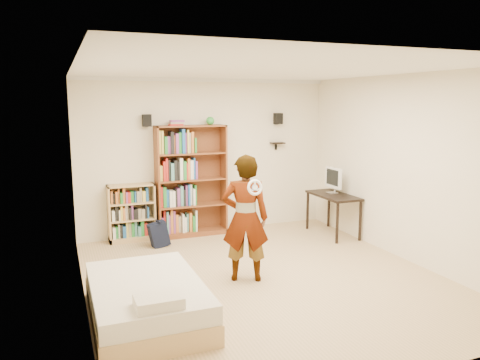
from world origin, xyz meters
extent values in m
cube|color=tan|center=(0.00, 0.00, 0.00)|extent=(4.50, 5.00, 0.01)
cube|color=silver|center=(0.00, 2.50, 1.35)|extent=(4.50, 0.02, 2.70)
cube|color=silver|center=(0.00, -2.50, 1.35)|extent=(4.50, 0.02, 2.70)
cube|color=silver|center=(-2.25, 0.00, 1.35)|extent=(0.02, 5.00, 2.70)
cube|color=silver|center=(2.25, 0.00, 1.35)|extent=(0.02, 5.00, 2.70)
cube|color=white|center=(0.00, 0.00, 2.70)|extent=(4.50, 5.00, 0.02)
cube|color=silver|center=(0.00, 2.47, 2.67)|extent=(4.50, 0.06, 0.06)
cube|color=silver|center=(0.00, -2.47, 2.67)|extent=(4.50, 0.06, 0.06)
cube|color=silver|center=(-2.22, 0.00, 2.67)|extent=(0.06, 5.00, 0.06)
cube|color=silver|center=(2.22, 0.00, 2.67)|extent=(0.06, 5.00, 0.06)
cube|color=black|center=(-1.05, 2.40, 2.00)|extent=(0.14, 0.12, 0.20)
cube|color=black|center=(1.35, 2.40, 2.00)|extent=(0.14, 0.12, 0.20)
cube|color=black|center=(1.35, 2.41, 1.55)|extent=(0.25, 0.16, 0.02)
imported|color=black|center=(-0.25, 0.05, 0.83)|extent=(0.71, 0.59, 1.65)
torus|color=white|center=(-0.25, -0.26, 1.28)|extent=(0.20, 0.07, 0.20)
camera|label=1|loc=(-2.45, -5.37, 2.30)|focal=35.00mm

